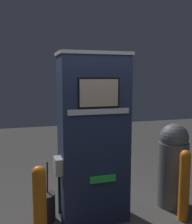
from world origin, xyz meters
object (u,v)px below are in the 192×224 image
Objects in this scene: trash_bin at (173,164)px; squeegee_bucket at (45,207)px; gas_pump at (93,138)px; safety_bollard at (40,210)px; safety_bollard_far at (184,184)px.

squeegee_bucket is at bearing 176.44° from trash_bin.
gas_pump is 2.21× the size of safety_bollard.
safety_bollard_far is (1.84, 0.19, -0.02)m from safety_bollard.
trash_bin is at bearing 16.83° from safety_bollard.
trash_bin is 1.51× the size of squeegee_bucket.
safety_bollard_far is (1.11, -0.38, -0.59)m from gas_pump.
gas_pump is 1.79× the size of trash_bin.
safety_bollard is 0.81× the size of trash_bin.
gas_pump is 1.31m from safety_bollard_far.
safety_bollard is (-0.73, -0.57, -0.57)m from gas_pump.
safety_bollard_far is 1.83m from squeegee_bucket.
gas_pump is 1.10m from squeegee_bucket.
gas_pump is at bearing -11.66° from squeegee_bucket.
safety_bollard is at bearing -142.18° from gas_pump.
safety_bollard_far is at bearing -102.05° from trash_bin.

